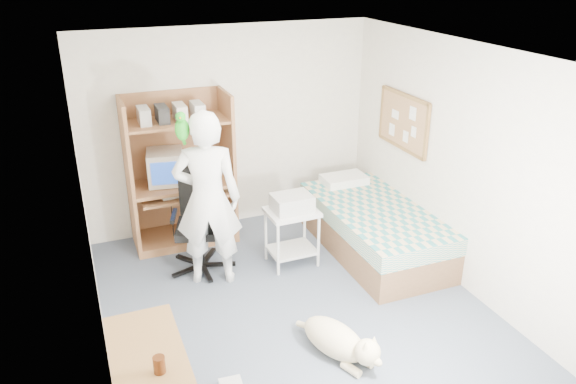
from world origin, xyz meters
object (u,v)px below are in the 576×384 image
object	(u,v)px
side_desk	(150,380)
office_chair	(201,234)
printer_cart	(292,228)
dog	(339,341)
computer_hutch	(180,177)
bed	(374,228)
person	(208,199)

from	to	relation	value
side_desk	office_chair	world-z (taller)	office_chair
printer_cart	side_desk	bearing A→B (deg)	-135.44
side_desk	dog	bearing A→B (deg)	9.46
computer_hutch	bed	distance (m)	2.35
computer_hutch	side_desk	bearing A→B (deg)	-106.14
computer_hutch	printer_cart	size ratio (longest dim) A/B	2.74
bed	printer_cart	size ratio (longest dim) A/B	3.07
dog	printer_cart	size ratio (longest dim) A/B	1.43
person	dog	xyz separation A→B (m)	(0.71, -1.64, -0.78)
computer_hutch	side_desk	size ratio (longest dim) A/B	1.80
office_chair	dog	size ratio (longest dim) A/B	1.21
computer_hutch	bed	bearing A→B (deg)	-29.29
computer_hutch	dog	bearing A→B (deg)	-73.66
computer_hutch	office_chair	distance (m)	0.83
side_desk	printer_cart	xyz separation A→B (m)	(1.85, 1.91, -0.06)
computer_hutch	bed	world-z (taller)	computer_hutch
side_desk	dog	size ratio (longest dim) A/B	1.07
computer_hutch	office_chair	world-z (taller)	computer_hutch
office_chair	dog	xyz separation A→B (m)	(0.74, -1.95, -0.24)
bed	dog	bearing A→B (deg)	-128.28
bed	printer_cart	distance (m)	1.01
bed	side_desk	bearing A→B (deg)	-147.50
side_desk	printer_cart	distance (m)	2.66
bed	office_chair	size ratio (longest dim) A/B	1.79
computer_hutch	printer_cart	world-z (taller)	computer_hutch
person	dog	world-z (taller)	person
office_chair	person	distance (m)	0.62
person	dog	size ratio (longest dim) A/B	2.00
side_desk	person	bearing A→B (deg)	64.13
office_chair	person	bearing A→B (deg)	-66.62
dog	printer_cart	distance (m)	1.67
bed	computer_hutch	bearing A→B (deg)	150.71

